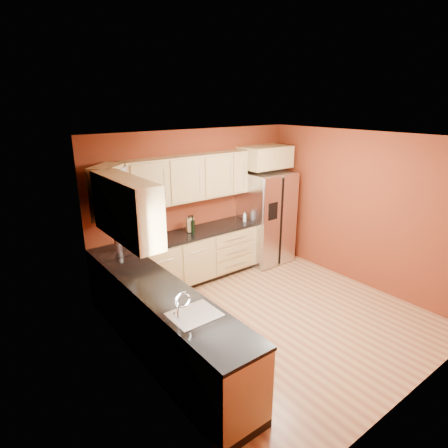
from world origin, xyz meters
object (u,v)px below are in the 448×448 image
(knife_block, at_px, (190,225))
(refrigerator, at_px, (266,217))
(canister_left, at_px, (118,245))
(soap_dispenser, at_px, (245,217))
(wine_bottle_a, at_px, (164,230))

(knife_block, bearing_deg, refrigerator, 13.55)
(canister_left, height_order, knife_block, knife_block)
(soap_dispenser, bearing_deg, wine_bottle_a, 179.38)
(knife_block, bearing_deg, soap_dispenser, 11.14)
(wine_bottle_a, xyz_separation_m, knife_block, (0.56, 0.11, -0.05))
(wine_bottle_a, bearing_deg, knife_block, 10.73)
(canister_left, distance_m, wine_bottle_a, 0.75)
(wine_bottle_a, relative_size, soap_dispenser, 2.01)
(wine_bottle_a, xyz_separation_m, soap_dispenser, (1.67, -0.02, -0.09))
(wine_bottle_a, relative_size, knife_block, 1.43)
(soap_dispenser, bearing_deg, refrigerator, 0.86)
(refrigerator, xyz_separation_m, wine_bottle_a, (-2.22, 0.01, 0.21))
(wine_bottle_a, height_order, knife_block, wine_bottle_a)
(canister_left, xyz_separation_m, soap_dispenser, (2.41, -0.06, -0.01))
(refrigerator, bearing_deg, wine_bottle_a, 179.75)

